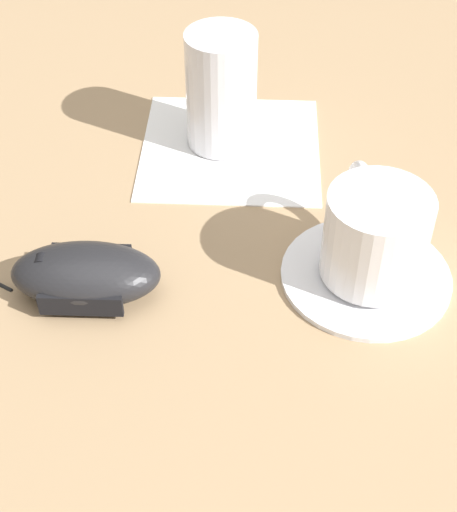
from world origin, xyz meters
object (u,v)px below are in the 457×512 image
at_px(coffee_cup, 375,233).
at_px(saucer, 366,274).
at_px(computer_mouse, 86,274).
at_px(drinking_glass, 221,90).

bearing_deg(coffee_cup, saucer, 30.92).
bearing_deg(saucer, computer_mouse, -13.90).
distance_m(coffee_cup, drinking_glass, 0.20).
height_order(saucer, drinking_glass, drinking_glass).
relative_size(coffee_cup, drinking_glass, 1.01).
bearing_deg(drinking_glass, coffee_cup, 105.04).
xyz_separation_m(saucer, coffee_cup, (-0.00, -0.00, 0.04)).
xyz_separation_m(computer_mouse, drinking_glass, (-0.15, -0.15, 0.04)).
height_order(computer_mouse, drinking_glass, drinking_glass).
bearing_deg(coffee_cup, computer_mouse, -13.36).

